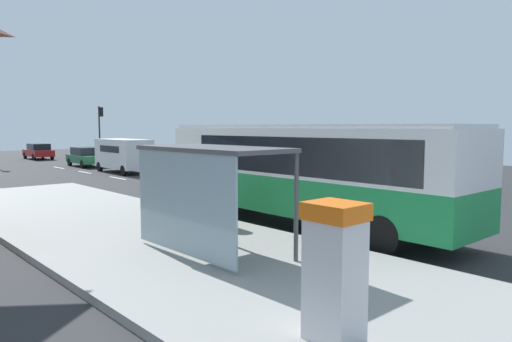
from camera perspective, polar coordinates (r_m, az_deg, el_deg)
name	(u,v)px	position (r m, az deg, el deg)	size (l,w,h in m)	color
ground_plane	(156,187)	(25.66, -11.97, -1.84)	(56.00, 92.00, 0.04)	#2D2D30
sidewalk_platform	(177,248)	(12.27, -9.53, -9.13)	(6.20, 30.00, 0.18)	#999993
lane_stripe_seg_1	(420,232)	(15.13, 19.18, -6.92)	(0.16, 2.20, 0.01)	silver
lane_stripe_seg_2	(298,210)	(18.01, 5.05, -4.70)	(0.16, 2.20, 0.01)	silver
lane_stripe_seg_3	(217,196)	(21.67, -4.71, -2.99)	(0.16, 2.20, 0.01)	silver
lane_stripe_seg_4	(160,186)	(25.79, -11.49, -1.74)	(0.16, 2.20, 0.01)	silver
lane_stripe_seg_5	(118,178)	(30.17, -16.35, -0.83)	(0.16, 2.20, 0.01)	silver
lane_stripe_seg_6	(85,172)	(34.72, -19.96, -0.15)	(0.16, 2.20, 0.01)	silver
lane_stripe_seg_7	(59,168)	(39.38, -22.72, 0.37)	(0.16, 2.20, 0.01)	silver
bus	(303,168)	(14.99, 5.64, 0.34)	(2.63, 11.03, 3.21)	#1E8C47
white_van	(123,153)	(33.67, -15.71, 2.09)	(2.21, 5.28, 2.30)	white
sedan_near	(86,157)	(39.79, -19.83, 1.65)	(2.02, 4.49, 1.52)	#195933
sedan_far	(38,151)	(50.51, -24.78, 2.19)	(1.97, 4.46, 1.52)	#A51919
ticket_machine	(335,271)	(6.73, 9.49, -11.77)	(0.66, 0.76, 1.94)	silver
recycling_bin_orange	(223,211)	(14.13, -4.05, -4.80)	(0.52, 0.52, 0.95)	orange
recycling_bin_blue	(209,208)	(14.68, -5.75, -4.43)	(0.52, 0.52, 0.95)	blue
recycling_bin_yellow	(196,205)	(15.25, -7.31, -4.09)	(0.52, 0.52, 0.95)	yellow
recycling_bin_green	(183,202)	(15.82, -8.77, -3.76)	(0.52, 0.52, 0.95)	green
traffic_light_near_side	(100,125)	(44.97, -18.28, 5.30)	(0.49, 0.28, 4.98)	#2D2D2D
bus_shelter	(202,172)	(10.99, -6.55, -0.15)	(1.80, 4.00, 2.50)	#4C4C51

